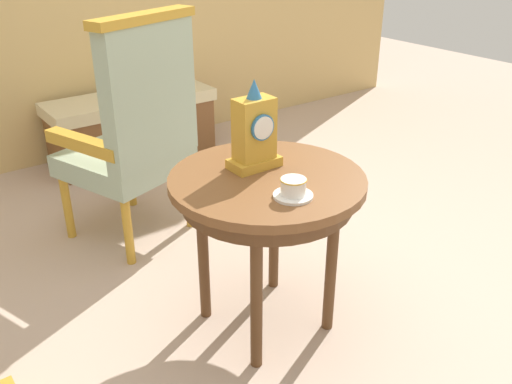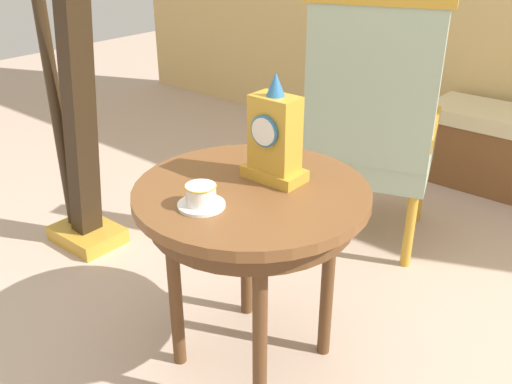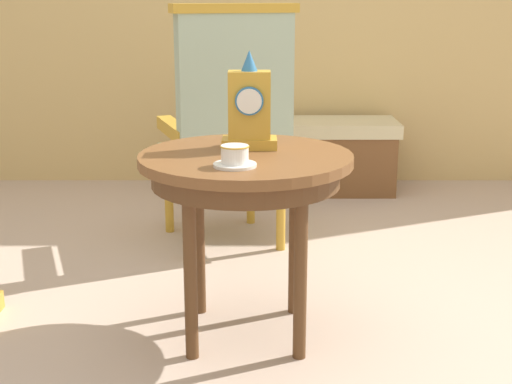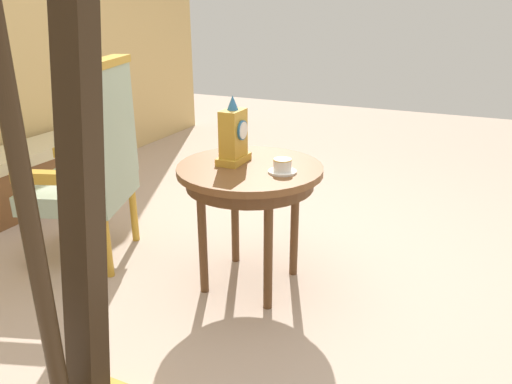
{
  "view_description": "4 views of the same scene",
  "coord_description": "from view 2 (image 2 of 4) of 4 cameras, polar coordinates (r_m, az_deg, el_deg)",
  "views": [
    {
      "loc": [
        -1.16,
        -1.45,
        1.5
      ],
      "look_at": [
        -0.13,
        -0.04,
        0.64
      ],
      "focal_mm": 38.91,
      "sensor_mm": 36.0,
      "label": 1
    },
    {
      "loc": [
        0.95,
        -1.18,
        1.4
      ],
      "look_at": [
        -0.05,
        0.02,
        0.64
      ],
      "focal_mm": 39.71,
      "sensor_mm": 36.0,
      "label": 2
    },
    {
      "loc": [
        -0.01,
        -2.34,
        1.17
      ],
      "look_at": [
        -0.01,
        -0.01,
        0.53
      ],
      "focal_mm": 50.09,
      "sensor_mm": 36.0,
      "label": 3
    },
    {
      "loc": [
        -2.1,
        -0.98,
        1.39
      ],
      "look_at": [
        -0.02,
        -0.02,
        0.52
      ],
      "focal_mm": 34.09,
      "sensor_mm": 36.0,
      "label": 4
    }
  ],
  "objects": [
    {
      "name": "mantel_clock",
      "position": [
        1.71,
        1.88,
        5.44
      ],
      "size": [
        0.19,
        0.11,
        0.34
      ],
      "color": "gold",
      "rests_on": "side_table"
    },
    {
      "name": "armchair",
      "position": [
        2.49,
        11.57,
        6.71
      ],
      "size": [
        0.68,
        0.68,
        1.14
      ],
      "color": "#9EB299",
      "rests_on": "ground"
    },
    {
      "name": "ground_plane",
      "position": [
        2.06,
        0.6,
        -16.66
      ],
      "size": [
        10.0,
        10.0,
        0.0
      ],
      "primitive_type": "plane",
      "color": "#BCA38E"
    },
    {
      "name": "harp",
      "position": [
        2.51,
        -18.2,
        9.81
      ],
      "size": [
        0.4,
        0.24,
        1.84
      ],
      "color": "gold",
      "rests_on": "ground"
    },
    {
      "name": "side_table",
      "position": [
        1.74,
        -0.42,
        -1.86
      ],
      "size": [
        0.72,
        0.72,
        0.66
      ],
      "color": "brown",
      "rests_on": "ground"
    },
    {
      "name": "teacup_left",
      "position": [
        1.59,
        -5.56,
        -0.5
      ],
      "size": [
        0.14,
        0.14,
        0.07
      ],
      "color": "white",
      "rests_on": "side_table"
    }
  ]
}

